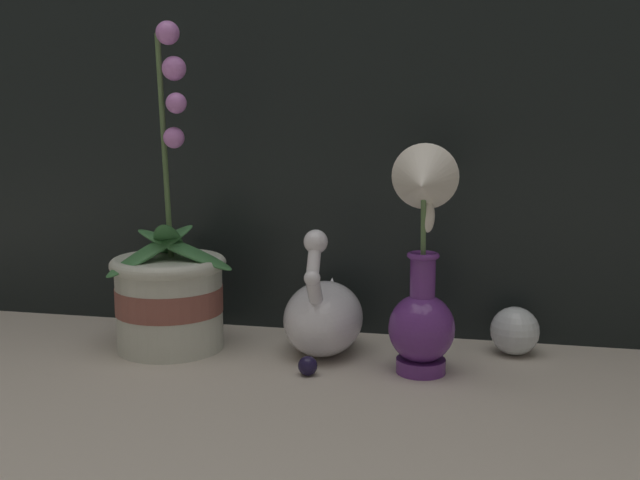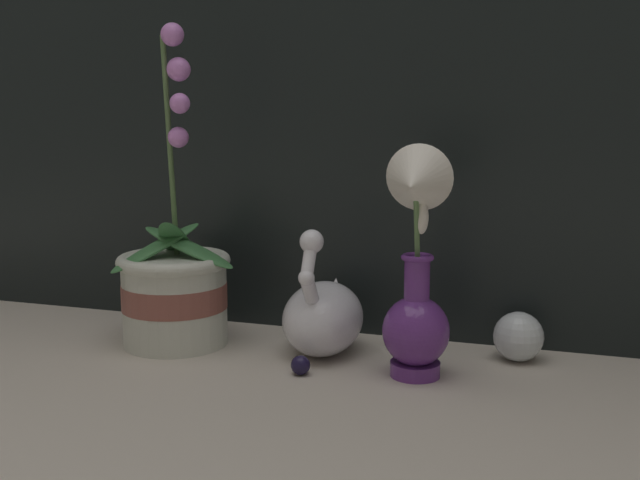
{
  "view_description": "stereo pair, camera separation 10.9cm",
  "coord_description": "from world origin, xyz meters",
  "px_view_note": "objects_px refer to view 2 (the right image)",
  "views": [
    {
      "loc": [
        0.21,
        -0.93,
        0.35
      ],
      "look_at": [
        -0.02,
        0.12,
        0.17
      ],
      "focal_mm": 42.0,
      "sensor_mm": 36.0,
      "label": 1
    },
    {
      "loc": [
        0.32,
        -0.9,
        0.35
      ],
      "look_at": [
        -0.02,
        0.12,
        0.17
      ],
      "focal_mm": 42.0,
      "sensor_mm": 36.0,
      "label": 2
    }
  ],
  "objects_px": {
    "glass_sphere": "(518,337)",
    "orchid_potted_plant": "(175,287)",
    "blue_vase": "(416,281)",
    "swan_figurine": "(324,314)"
  },
  "relations": [
    {
      "from": "glass_sphere",
      "to": "blue_vase",
      "type": "bearing_deg",
      "value": -137.42
    },
    {
      "from": "swan_figurine",
      "to": "blue_vase",
      "type": "xyz_separation_m",
      "value": [
        0.15,
        -0.07,
        0.07
      ]
    },
    {
      "from": "swan_figurine",
      "to": "glass_sphere",
      "type": "xyz_separation_m",
      "value": [
        0.28,
        0.05,
        -0.02
      ]
    },
    {
      "from": "orchid_potted_plant",
      "to": "blue_vase",
      "type": "xyz_separation_m",
      "value": [
        0.38,
        -0.04,
        0.04
      ]
    },
    {
      "from": "orchid_potted_plant",
      "to": "swan_figurine",
      "type": "height_order",
      "value": "orchid_potted_plant"
    },
    {
      "from": "orchid_potted_plant",
      "to": "swan_figurine",
      "type": "xyz_separation_m",
      "value": [
        0.23,
        0.02,
        -0.03
      ]
    },
    {
      "from": "glass_sphere",
      "to": "orchid_potted_plant",
      "type": "bearing_deg",
      "value": -171.4
    },
    {
      "from": "orchid_potted_plant",
      "to": "glass_sphere",
      "type": "relative_size",
      "value": 6.7
    },
    {
      "from": "orchid_potted_plant",
      "to": "blue_vase",
      "type": "bearing_deg",
      "value": -6.2
    },
    {
      "from": "blue_vase",
      "to": "glass_sphere",
      "type": "height_order",
      "value": "blue_vase"
    }
  ]
}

